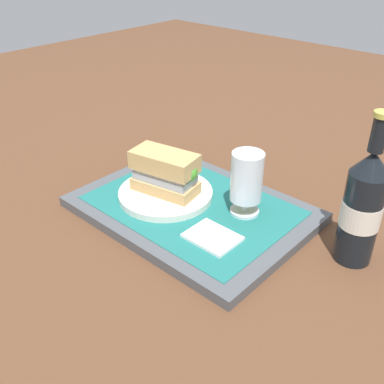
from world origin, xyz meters
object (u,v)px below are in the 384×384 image
object	(u,v)px
beer_glass	(247,181)
plate	(166,194)
sandwich	(166,172)
beer_bottle	(362,207)

from	to	relation	value
beer_glass	plate	bearing A→B (deg)	-157.95
sandwich	beer_glass	size ratio (longest dim) A/B	1.12
beer_glass	beer_bottle	xyz separation A→B (m)	(0.20, 0.04, 0.02)
plate	beer_glass	bearing A→B (deg)	22.05
plate	beer_bottle	world-z (taller)	beer_bottle
beer_glass	beer_bottle	distance (m)	0.21
plate	sandwich	xyz separation A→B (m)	(0.00, 0.00, 0.05)
plate	beer_glass	xyz separation A→B (m)	(0.15, 0.06, 0.06)
plate	beer_bottle	bearing A→B (deg)	15.40
sandwich	beer_bottle	world-z (taller)	beer_bottle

